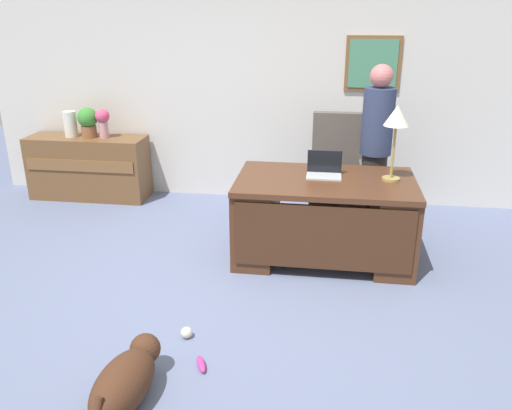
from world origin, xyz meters
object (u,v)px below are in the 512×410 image
at_px(armchair, 338,175).
at_px(vase_empty, 70,124).
at_px(potted_plant, 88,121).
at_px(vase_with_flowers, 103,121).
at_px(dog_toy_bone, 201,364).
at_px(laptop, 324,170).
at_px(desk, 324,217).
at_px(dog_toy_ball, 187,333).
at_px(dog_lying, 126,380).
at_px(person_standing, 376,147).
at_px(desk_lamp, 396,121).
at_px(credenza, 89,167).

height_order(armchair, vase_empty, armchair).
height_order(vase_empty, potted_plant, potted_plant).
height_order(vase_with_flowers, dog_toy_bone, vase_with_flowers).
height_order(laptop, dog_toy_bone, laptop).
bearing_deg(desk, laptop, 98.48).
bearing_deg(dog_toy_ball, dog_lying, -105.31).
relative_size(armchair, vase_empty, 3.82).
height_order(dog_lying, vase_empty, vase_empty).
distance_m(dog_toy_ball, dog_toy_bone, 0.36).
relative_size(armchair, person_standing, 0.68).
relative_size(desk_lamp, dog_toy_bone, 3.84).
relative_size(desk_lamp, vase_empty, 2.20).
distance_m(credenza, person_standing, 3.50).
bearing_deg(vase_empty, desk, -22.94).
height_order(armchair, person_standing, person_standing).
bearing_deg(laptop, desk, -81.52).
distance_m(person_standing, dog_toy_ball, 2.80).
distance_m(potted_plant, dog_toy_bone, 3.85).
distance_m(person_standing, dog_lying, 3.43).
distance_m(vase_with_flowers, vase_empty, 0.42).
distance_m(credenza, dog_toy_bone, 3.78).
xyz_separation_m(person_standing, dog_lying, (-1.63, -2.93, -0.75)).
bearing_deg(vase_with_flowers, credenza, -179.67).
relative_size(armchair, laptop, 3.69).
xyz_separation_m(credenza, laptop, (2.91, -1.18, 0.45)).
height_order(person_standing, dog_toy_bone, person_standing).
relative_size(desk, potted_plant, 4.54).
bearing_deg(desk_lamp, vase_empty, 161.55).
bearing_deg(armchair, laptop, -99.60).
height_order(laptop, dog_toy_ball, laptop).
bearing_deg(vase_empty, armchair, -5.29).
bearing_deg(desk, potted_plant, 155.44).
xyz_separation_m(laptop, desk_lamp, (0.61, -0.05, 0.49)).
bearing_deg(person_standing, vase_empty, 171.82).
relative_size(credenza, laptop, 4.53).
distance_m(vase_with_flowers, dog_toy_ball, 3.40).
xyz_separation_m(desk_lamp, dog_toy_ball, (-1.53, -1.53, -1.28)).
xyz_separation_m(desk, armchair, (0.13, 1.02, 0.10)).
height_order(potted_plant, dog_toy_bone, potted_plant).
relative_size(desk_lamp, vase_with_flowers, 1.94).
xyz_separation_m(credenza, dog_toy_bone, (2.17, -3.07, -0.36)).
height_order(credenza, laptop, laptop).
height_order(dog_lying, potted_plant, potted_plant).
bearing_deg(dog_toy_bone, vase_with_flowers, 122.06).
height_order(desk, dog_toy_bone, desk).
xyz_separation_m(desk, person_standing, (0.49, 0.80, 0.48)).
distance_m(armchair, person_standing, 0.57).
bearing_deg(laptop, potted_plant, 157.52).
relative_size(dog_toy_ball, dog_toy_bone, 0.48).
height_order(desk_lamp, vase_with_flowers, desk_lamp).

